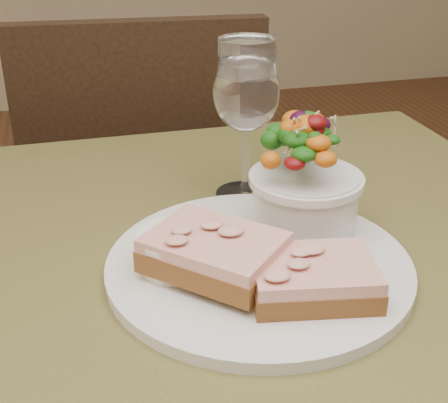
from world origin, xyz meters
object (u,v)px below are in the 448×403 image
object	(u,v)px
cafe_table	(236,350)
ramekin	(177,249)
sandwich_back	(215,252)
wine_glass	(246,97)
salad_bowl	(306,176)
chair_far	(149,283)
sandwich_front	(313,278)
dinner_plate	(259,265)

from	to	relation	value
cafe_table	ramekin	xyz separation A→B (m)	(-0.06, -0.00, 0.13)
sandwich_back	cafe_table	bearing A→B (deg)	85.83
cafe_table	wine_glass	bearing A→B (deg)	70.46
ramekin	salad_bowl	distance (m)	0.15
cafe_table	ramekin	distance (m)	0.15
ramekin	wine_glass	size ratio (longest dim) A/B	0.40
chair_far	salad_bowl	world-z (taller)	chair_far
sandwich_front	wine_glass	size ratio (longest dim) A/B	0.70
chair_far	ramekin	size ratio (longest dim) A/B	12.81
sandwich_front	ramekin	size ratio (longest dim) A/B	1.74
sandwich_back	wine_glass	size ratio (longest dim) A/B	0.84
sandwich_back	ramekin	distance (m)	0.04
sandwich_front	wine_glass	world-z (taller)	wine_glass
chair_far	ramekin	bearing A→B (deg)	90.07
cafe_table	sandwich_front	size ratio (longest dim) A/B	6.56
wine_glass	cafe_table	bearing A→B (deg)	-109.54
sandwich_back	chair_far	bearing A→B (deg)	133.58
sandwich_back	ramekin	size ratio (longest dim) A/B	2.08
sandwich_front	salad_bowl	size ratio (longest dim) A/B	0.96
wine_glass	sandwich_front	bearing A→B (deg)	-91.48
chair_far	sandwich_front	bearing A→B (deg)	98.63
ramekin	salad_bowl	xyz separation A→B (m)	(0.14, 0.04, 0.04)
sandwich_back	salad_bowl	distance (m)	0.13
cafe_table	wine_glass	world-z (taller)	wine_glass
cafe_table	chair_far	distance (m)	0.77
ramekin	salad_bowl	world-z (taller)	salad_bowl
cafe_table	salad_bowl	size ratio (longest dim) A/B	6.30
chair_far	ramekin	world-z (taller)	chair_far
ramekin	wine_glass	xyz separation A→B (m)	(0.11, 0.15, 0.09)
sandwich_back	wine_glass	xyz separation A→B (m)	(0.08, 0.18, 0.09)
sandwich_front	ramekin	bearing A→B (deg)	156.25
cafe_table	ramekin	bearing A→B (deg)	-178.92
sandwich_back	ramekin	xyz separation A→B (m)	(-0.03, 0.02, -0.00)
chair_far	salad_bowl	distance (m)	0.83
cafe_table	sandwich_front	distance (m)	0.16
salad_bowl	sandwich_front	bearing A→B (deg)	-107.75
cafe_table	chair_far	size ratio (longest dim) A/B	0.89
dinner_plate	ramekin	world-z (taller)	ramekin
sandwich_front	sandwich_back	size ratio (longest dim) A/B	0.83
sandwich_front	wine_glass	bearing A→B (deg)	98.72
chair_far	sandwich_front	xyz separation A→B (m)	(0.05, -0.75, 0.48)
cafe_table	sandwich_back	size ratio (longest dim) A/B	5.47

